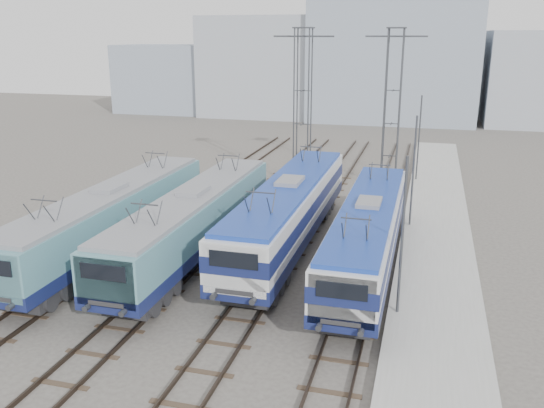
{
  "coord_description": "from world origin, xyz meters",
  "views": [
    {
      "loc": [
        9.33,
        -20.63,
        11.57
      ],
      "look_at": [
        1.73,
        7.0,
        3.08
      ],
      "focal_mm": 38.0,
      "sensor_mm": 36.0,
      "label": 1
    }
  ],
  "objects_px": {
    "locomotive_center_left": "(193,220)",
    "mast_mid": "(413,174)",
    "locomotive_far_right": "(367,231)",
    "mast_front": "(402,240)",
    "catenary_tower_west": "(303,102)",
    "locomotive_center_right": "(289,209)",
    "catenary_tower_east": "(392,102)",
    "locomotive_far_left": "(110,216)",
    "mast_rear": "(419,140)"
  },
  "relations": [
    {
      "from": "catenary_tower_west",
      "to": "mast_front",
      "type": "height_order",
      "value": "catenary_tower_west"
    },
    {
      "from": "locomotive_center_left",
      "to": "mast_mid",
      "type": "distance_m",
      "value": 13.61
    },
    {
      "from": "locomotive_center_left",
      "to": "mast_rear",
      "type": "xyz_separation_m",
      "value": [
        10.85,
        20.11,
        1.28
      ]
    },
    {
      "from": "locomotive_far_right",
      "to": "catenary_tower_west",
      "type": "xyz_separation_m",
      "value": [
        -6.75,
        15.39,
        4.43
      ]
    },
    {
      "from": "locomotive_center_left",
      "to": "locomotive_center_right",
      "type": "xyz_separation_m",
      "value": [
        4.5,
        2.68,
        0.16
      ]
    },
    {
      "from": "locomotive_far_right",
      "to": "catenary_tower_east",
      "type": "xyz_separation_m",
      "value": [
        -0.25,
        17.39,
        4.43
      ]
    },
    {
      "from": "locomotive_center_right",
      "to": "locomotive_center_left",
      "type": "bearing_deg",
      "value": -149.23
    },
    {
      "from": "locomotive_center_right",
      "to": "catenary_tower_west",
      "type": "height_order",
      "value": "catenary_tower_west"
    },
    {
      "from": "locomotive_far_right",
      "to": "catenary_tower_west",
      "type": "height_order",
      "value": "catenary_tower_west"
    },
    {
      "from": "locomotive_center_left",
      "to": "catenary_tower_east",
      "type": "relative_size",
      "value": 1.48
    },
    {
      "from": "locomotive_center_right",
      "to": "mast_mid",
      "type": "bearing_deg",
      "value": 40.56
    },
    {
      "from": "mast_mid",
      "to": "locomotive_center_right",
      "type": "bearing_deg",
      "value": -139.44
    },
    {
      "from": "locomotive_far_right",
      "to": "catenary_tower_east",
      "type": "height_order",
      "value": "catenary_tower_east"
    },
    {
      "from": "catenary_tower_west",
      "to": "locomotive_far_right",
      "type": "bearing_deg",
      "value": -66.32
    },
    {
      "from": "locomotive_center_left",
      "to": "mast_rear",
      "type": "bearing_deg",
      "value": 61.66
    },
    {
      "from": "mast_front",
      "to": "locomotive_far_left",
      "type": "bearing_deg",
      "value": 168.16
    },
    {
      "from": "catenary_tower_east",
      "to": "locomotive_far_left",
      "type": "bearing_deg",
      "value": -125.2
    },
    {
      "from": "locomotive_center_right",
      "to": "catenary_tower_west",
      "type": "xyz_separation_m",
      "value": [
        -2.25,
        13.44,
        4.26
      ]
    },
    {
      "from": "locomotive_far_left",
      "to": "mast_rear",
      "type": "xyz_separation_m",
      "value": [
        15.35,
        20.78,
        1.26
      ]
    },
    {
      "from": "locomotive_center_left",
      "to": "mast_front",
      "type": "bearing_deg",
      "value": -19.7
    },
    {
      "from": "locomotive_far_left",
      "to": "mast_front",
      "type": "height_order",
      "value": "mast_front"
    },
    {
      "from": "locomotive_center_right",
      "to": "locomotive_far_right",
      "type": "height_order",
      "value": "locomotive_center_right"
    },
    {
      "from": "catenary_tower_west",
      "to": "mast_rear",
      "type": "height_order",
      "value": "catenary_tower_west"
    },
    {
      "from": "catenary_tower_west",
      "to": "mast_mid",
      "type": "height_order",
      "value": "catenary_tower_west"
    },
    {
      "from": "locomotive_center_left",
      "to": "locomotive_center_right",
      "type": "bearing_deg",
      "value": 30.77
    },
    {
      "from": "locomotive_far_left",
      "to": "mast_rear",
      "type": "relative_size",
      "value": 2.56
    },
    {
      "from": "mast_mid",
      "to": "mast_rear",
      "type": "relative_size",
      "value": 1.0
    },
    {
      "from": "locomotive_center_left",
      "to": "catenary_tower_west",
      "type": "height_order",
      "value": "catenary_tower_west"
    },
    {
      "from": "locomotive_far_left",
      "to": "catenary_tower_west",
      "type": "height_order",
      "value": "catenary_tower_west"
    },
    {
      "from": "catenary_tower_west",
      "to": "locomotive_center_left",
      "type": "bearing_deg",
      "value": -97.95
    },
    {
      "from": "locomotive_center_left",
      "to": "mast_mid",
      "type": "xyz_separation_m",
      "value": [
        10.85,
        8.11,
        1.28
      ]
    },
    {
      "from": "mast_rear",
      "to": "mast_mid",
      "type": "bearing_deg",
      "value": -90.0
    },
    {
      "from": "catenary_tower_west",
      "to": "catenary_tower_east",
      "type": "height_order",
      "value": "same"
    },
    {
      "from": "locomotive_center_left",
      "to": "locomotive_far_right",
      "type": "relative_size",
      "value": 1.03
    },
    {
      "from": "locomotive_far_right",
      "to": "mast_front",
      "type": "relative_size",
      "value": 2.46
    },
    {
      "from": "catenary_tower_west",
      "to": "mast_front",
      "type": "relative_size",
      "value": 1.71
    },
    {
      "from": "locomotive_far_left",
      "to": "locomotive_center_left",
      "type": "relative_size",
      "value": 1.01
    },
    {
      "from": "catenary_tower_east",
      "to": "locomotive_far_right",
      "type": "bearing_deg",
      "value": -89.18
    },
    {
      "from": "locomotive_far_right",
      "to": "mast_rear",
      "type": "distance_m",
      "value": 19.52
    },
    {
      "from": "locomotive_far_left",
      "to": "locomotive_center_left",
      "type": "distance_m",
      "value": 4.55
    },
    {
      "from": "catenary_tower_east",
      "to": "mast_mid",
      "type": "relative_size",
      "value": 1.71
    },
    {
      "from": "locomotive_center_left",
      "to": "catenary_tower_west",
      "type": "relative_size",
      "value": 1.48
    },
    {
      "from": "mast_front",
      "to": "mast_mid",
      "type": "bearing_deg",
      "value": 90.0
    },
    {
      "from": "catenary_tower_west",
      "to": "catenary_tower_east",
      "type": "xyz_separation_m",
      "value": [
        6.5,
        2.0,
        0.0
      ]
    },
    {
      "from": "catenary_tower_east",
      "to": "mast_mid",
      "type": "bearing_deg",
      "value": -78.14
    },
    {
      "from": "locomotive_center_right",
      "to": "locomotive_far_right",
      "type": "distance_m",
      "value": 4.91
    },
    {
      "from": "locomotive_far_left",
      "to": "mast_front",
      "type": "distance_m",
      "value": 15.73
    },
    {
      "from": "locomotive_center_right",
      "to": "catenary_tower_east",
      "type": "bearing_deg",
      "value": 74.61
    },
    {
      "from": "locomotive_far_left",
      "to": "catenary_tower_west",
      "type": "bearing_deg",
      "value": 68.09
    },
    {
      "from": "locomotive_far_right",
      "to": "mast_mid",
      "type": "distance_m",
      "value": 7.73
    }
  ]
}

